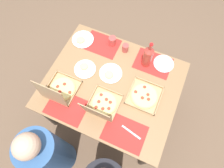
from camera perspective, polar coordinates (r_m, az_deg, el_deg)
ground_plane at (r=2.53m, az=-0.00°, el=-6.97°), size 6.00×6.00×0.00m
dining_table at (r=1.94m, az=-0.00°, el=-1.37°), size 1.26×1.05×0.74m
placemat_near_left at (r=1.98m, az=12.01°, el=6.05°), size 0.36×0.26×0.00m
placemat_near_right at (r=2.07m, az=-3.03°, el=11.63°), size 0.36×0.26×0.00m
placemat_far_left at (r=1.70m, az=3.73°, el=-14.18°), size 0.36×0.26×0.00m
placemat_far_right at (r=1.80m, az=-13.28°, el=-6.65°), size 0.36×0.26×0.00m
pizza_box_center at (r=1.71m, az=-2.80°, el=-6.29°), size 0.27×0.30×0.30m
pizza_box_edge_far at (r=1.82m, az=-15.09°, el=-1.68°), size 0.28×0.28×0.31m
pizza_box_corner_right at (r=1.80m, az=9.52°, el=-3.44°), size 0.29×0.29×0.04m
plate_middle at (r=1.91m, az=-8.01°, el=4.43°), size 0.21×0.21×0.03m
plate_near_right at (r=1.87m, az=-0.44°, el=3.13°), size 0.22×0.22×0.03m
plate_far_left at (r=2.11m, az=-8.68°, el=12.86°), size 0.23×0.23×0.03m
plate_far_right at (r=1.99m, az=15.01°, el=5.79°), size 0.20×0.20×0.02m
soda_bottle at (r=1.86m, az=10.54°, el=8.06°), size 0.09×0.09×0.32m
cup_dark at (r=1.99m, az=3.98°, el=10.61°), size 0.07×0.07×0.09m
cup_clear_left at (r=2.03m, az=0.08°, el=12.59°), size 0.08×0.08×0.10m
fork_by_far_left at (r=1.70m, az=5.70°, el=-14.03°), size 0.19×0.06×0.00m
diner_right_seat at (r=1.98m, az=-17.86°, el=-18.89°), size 0.32×0.32×1.16m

